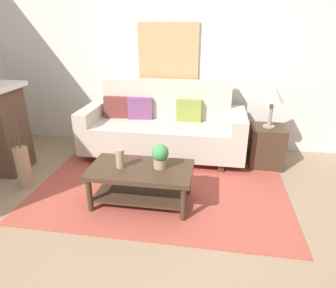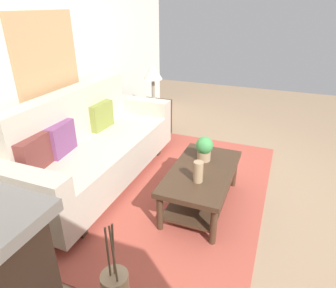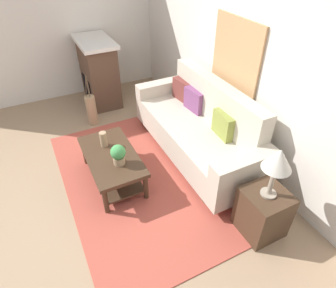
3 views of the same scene
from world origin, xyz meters
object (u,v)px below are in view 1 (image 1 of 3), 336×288
(throw_pillow_plum, at_px, (140,108))
(potted_plant_tabletop, at_px, (160,155))
(couch, at_px, (163,128))
(side_table, at_px, (266,146))
(tabletop_vase, at_px, (120,158))
(table_lamp, at_px, (273,95))
(throw_pillow_maroon, at_px, (117,107))
(framed_painting, at_px, (168,53))
(throw_pillow_olive, at_px, (189,110))
(coffee_table, at_px, (141,177))
(floor_vase, at_px, (24,168))

(throw_pillow_plum, height_order, potted_plant_tabletop, throw_pillow_plum)
(couch, relative_size, side_table, 4.11)
(tabletop_vase, bearing_deg, table_lamp, 35.57)
(throw_pillow_maroon, xyz_separation_m, framed_painting, (0.72, 0.34, 0.75))
(couch, xyz_separation_m, throw_pillow_olive, (0.36, 0.13, 0.25))
(coffee_table, bearing_deg, throw_pillow_maroon, 116.84)
(potted_plant_tabletop, bearing_deg, throw_pillow_plum, 112.09)
(throw_pillow_olive, xyz_separation_m, coffee_table, (-0.38, -1.40, -0.37))
(throw_pillow_maroon, xyz_separation_m, potted_plant_tabletop, (0.91, -1.35, -0.11))
(couch, distance_m, tabletop_vase, 1.31)
(tabletop_vase, distance_m, framed_painting, 1.98)
(throw_pillow_maroon, distance_m, potted_plant_tabletop, 1.64)
(throw_pillow_plum, height_order, coffee_table, throw_pillow_plum)
(table_lamp, relative_size, floor_vase, 1.12)
(potted_plant_tabletop, relative_size, floor_vase, 0.51)
(throw_pillow_olive, relative_size, coffee_table, 0.33)
(couch, xyz_separation_m, floor_vase, (-1.48, -1.16, -0.18))
(throw_pillow_olive, xyz_separation_m, floor_vase, (-1.85, -1.28, -0.43))
(coffee_table, xyz_separation_m, floor_vase, (-1.47, 0.11, -0.06))
(throw_pillow_plum, distance_m, throw_pillow_olive, 0.72)
(throw_pillow_plum, distance_m, floor_vase, 1.76)
(tabletop_vase, relative_size, framed_painting, 0.23)
(throw_pillow_olive, xyz_separation_m, table_lamp, (1.09, -0.21, 0.31))
(couch, xyz_separation_m, potted_plant_tabletop, (0.19, -1.23, 0.14))
(table_lamp, bearing_deg, potted_plant_tabletop, -137.86)
(coffee_table, bearing_deg, floor_vase, 175.55)
(side_table, bearing_deg, table_lamp, 90.00)
(throw_pillow_olive, xyz_separation_m, framed_painting, (-0.36, 0.34, 0.75))
(couch, xyz_separation_m, table_lamp, (1.45, -0.09, 0.56))
(potted_plant_tabletop, bearing_deg, couch, 98.71)
(coffee_table, relative_size, table_lamp, 1.93)
(table_lamp, bearing_deg, couch, 176.58)
(floor_vase, bearing_deg, couch, 37.92)
(throw_pillow_plum, relative_size, framed_painting, 0.40)
(couch, distance_m, floor_vase, 1.89)
(tabletop_vase, bearing_deg, framed_painting, 82.52)
(throw_pillow_maroon, distance_m, floor_vase, 1.55)
(potted_plant_tabletop, xyz_separation_m, side_table, (1.26, 1.14, -0.29))
(side_table, bearing_deg, throw_pillow_olive, 169.00)
(tabletop_vase, bearing_deg, potted_plant_tabletop, 8.10)
(table_lamp, bearing_deg, throw_pillow_olive, 169.00)
(coffee_table, height_order, side_table, side_table)
(throw_pillow_plum, xyz_separation_m, throw_pillow_olive, (0.72, 0.00, 0.00))
(throw_pillow_olive, height_order, coffee_table, throw_pillow_olive)
(side_table, xyz_separation_m, floor_vase, (-2.94, -1.07, -0.03))
(potted_plant_tabletop, height_order, side_table, potted_plant_tabletop)
(throw_pillow_maroon, relative_size, floor_vase, 0.71)
(side_table, bearing_deg, couch, 176.58)
(throw_pillow_olive, distance_m, framed_painting, 0.90)
(framed_painting, bearing_deg, throw_pillow_olive, -43.34)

